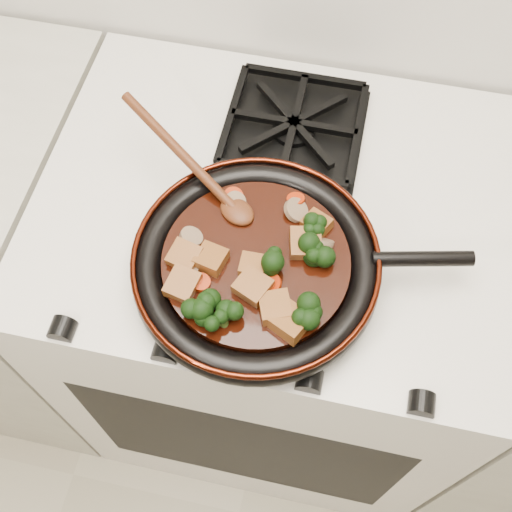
# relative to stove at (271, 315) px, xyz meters

# --- Properties ---
(stove) EXTENTS (0.76, 0.60, 0.90)m
(stove) POSITION_rel_stove_xyz_m (0.00, 0.00, 0.00)
(stove) COLOR silver
(stove) RESTS_ON ground
(burner_grate_front) EXTENTS (0.23, 0.23, 0.03)m
(burner_grate_front) POSITION_rel_stove_xyz_m (0.00, -0.14, 0.46)
(burner_grate_front) COLOR black
(burner_grate_front) RESTS_ON stove
(burner_grate_back) EXTENTS (0.23, 0.23, 0.03)m
(burner_grate_back) POSITION_rel_stove_xyz_m (0.00, 0.14, 0.46)
(burner_grate_back) COLOR black
(burner_grate_back) RESTS_ON stove
(skillet) EXTENTS (0.47, 0.35, 0.05)m
(skillet) POSITION_rel_stove_xyz_m (-0.00, -0.14, 0.49)
(skillet) COLOR black
(skillet) RESTS_ON burner_grate_front
(braising_sauce) EXTENTS (0.26, 0.26, 0.02)m
(braising_sauce) POSITION_rel_stove_xyz_m (-0.00, -0.14, 0.50)
(braising_sauce) COLOR black
(braising_sauce) RESTS_ON skillet
(tofu_cube_0) EXTENTS (0.05, 0.05, 0.03)m
(tofu_cube_0) POSITION_rel_stove_xyz_m (-0.06, -0.16, 0.52)
(tofu_cube_0) COLOR brown
(tofu_cube_0) RESTS_ON braising_sauce
(tofu_cube_1) EXTENTS (0.06, 0.06, 0.03)m
(tofu_cube_1) POSITION_rel_stove_xyz_m (0.00, -0.19, 0.52)
(tofu_cube_1) COLOR brown
(tofu_cube_1) RESTS_ON braising_sauce
(tofu_cube_2) EXTENTS (0.06, 0.06, 0.03)m
(tofu_cube_2) POSITION_rel_stove_xyz_m (0.06, -0.23, 0.52)
(tofu_cube_2) COLOR brown
(tofu_cube_2) RESTS_ON braising_sauce
(tofu_cube_3) EXTENTS (0.05, 0.05, 0.03)m
(tofu_cube_3) POSITION_rel_stove_xyz_m (-0.09, -0.21, 0.52)
(tofu_cube_3) COLOR brown
(tofu_cube_3) RESTS_ON braising_sauce
(tofu_cube_4) EXTENTS (0.05, 0.05, 0.03)m
(tofu_cube_4) POSITION_rel_stove_xyz_m (0.04, -0.21, 0.52)
(tofu_cube_4) COLOR brown
(tofu_cube_4) RESTS_ON braising_sauce
(tofu_cube_5) EXTENTS (0.05, 0.05, 0.03)m
(tofu_cube_5) POSITION_rel_stove_xyz_m (-0.10, -0.16, 0.52)
(tofu_cube_5) COLOR brown
(tofu_cube_5) RESTS_ON braising_sauce
(tofu_cube_6) EXTENTS (0.05, 0.05, 0.03)m
(tofu_cube_6) POSITION_rel_stove_xyz_m (0.06, -0.11, 0.52)
(tofu_cube_6) COLOR brown
(tofu_cube_6) RESTS_ON braising_sauce
(tofu_cube_7) EXTENTS (0.03, 0.03, 0.02)m
(tofu_cube_7) POSITION_rel_stove_xyz_m (-0.00, -0.16, 0.52)
(tofu_cube_7) COLOR brown
(tofu_cube_7) RESTS_ON braising_sauce
(tofu_cube_8) EXTENTS (0.05, 0.05, 0.02)m
(tofu_cube_8) POSITION_rel_stove_xyz_m (0.07, -0.07, 0.52)
(tofu_cube_8) COLOR brown
(tofu_cube_8) RESTS_ON braising_sauce
(broccoli_floret_0) EXTENTS (0.08, 0.09, 0.06)m
(broccoli_floret_0) POSITION_rel_stove_xyz_m (-0.02, -0.25, 0.52)
(broccoli_floret_0) COLOR black
(broccoli_floret_0) RESTS_ON braising_sauce
(broccoli_floret_1) EXTENTS (0.08, 0.09, 0.07)m
(broccoli_floret_1) POSITION_rel_stove_xyz_m (0.08, -0.12, 0.52)
(broccoli_floret_1) COLOR black
(broccoli_floret_1) RESTS_ON braising_sauce
(broccoli_floret_2) EXTENTS (0.06, 0.06, 0.06)m
(broccoli_floret_2) POSITION_rel_stove_xyz_m (0.07, -0.09, 0.52)
(broccoli_floret_2) COLOR black
(broccoli_floret_2) RESTS_ON braising_sauce
(broccoli_floret_3) EXTENTS (0.09, 0.09, 0.07)m
(broccoli_floret_3) POSITION_rel_stove_xyz_m (-0.05, -0.23, 0.52)
(broccoli_floret_3) COLOR black
(broccoli_floret_3) RESTS_ON braising_sauce
(broccoli_floret_4) EXTENTS (0.09, 0.09, 0.07)m
(broccoli_floret_4) POSITION_rel_stove_xyz_m (0.08, -0.21, 0.52)
(broccoli_floret_4) COLOR black
(broccoli_floret_4) RESTS_ON braising_sauce
(broccoli_floret_5) EXTENTS (0.08, 0.09, 0.06)m
(broccoli_floret_5) POSITION_rel_stove_xyz_m (0.01, -0.15, 0.52)
(broccoli_floret_5) COLOR black
(broccoli_floret_5) RESTS_ON braising_sauce
(carrot_coin_0) EXTENTS (0.03, 0.03, 0.01)m
(carrot_coin_0) POSITION_rel_stove_xyz_m (-0.07, -0.20, 0.51)
(carrot_coin_0) COLOR #A62304
(carrot_coin_0) RESTS_ON braising_sauce
(carrot_coin_1) EXTENTS (0.03, 0.03, 0.02)m
(carrot_coin_1) POSITION_rel_stove_xyz_m (0.03, -0.04, 0.51)
(carrot_coin_1) COLOR #A62304
(carrot_coin_1) RESTS_ON braising_sauce
(carrot_coin_2) EXTENTS (0.03, 0.03, 0.01)m
(carrot_coin_2) POSITION_rel_stove_xyz_m (-0.06, -0.05, 0.51)
(carrot_coin_2) COLOR #A62304
(carrot_coin_2) RESTS_ON braising_sauce
(carrot_coin_3) EXTENTS (0.03, 0.03, 0.02)m
(carrot_coin_3) POSITION_rel_stove_xyz_m (0.02, -0.18, 0.51)
(carrot_coin_3) COLOR #A62304
(carrot_coin_3) RESTS_ON braising_sauce
(mushroom_slice_0) EXTENTS (0.03, 0.03, 0.03)m
(mushroom_slice_0) POSITION_rel_stove_xyz_m (0.08, -0.10, 0.52)
(mushroom_slice_0) COLOR #7F6449
(mushroom_slice_0) RESTS_ON braising_sauce
(mushroom_slice_1) EXTENTS (0.04, 0.04, 0.02)m
(mushroom_slice_1) POSITION_rel_stove_xyz_m (-0.10, -0.13, 0.52)
(mushroom_slice_1) COLOR #7F6449
(mushroom_slice_1) RESTS_ON braising_sauce
(mushroom_slice_2) EXTENTS (0.04, 0.04, 0.02)m
(mushroom_slice_2) POSITION_rel_stove_xyz_m (-0.09, -0.18, 0.52)
(mushroom_slice_2) COLOR #7F6449
(mushroom_slice_2) RESTS_ON braising_sauce
(mushroom_slice_3) EXTENTS (0.04, 0.04, 0.03)m
(mushroom_slice_3) POSITION_rel_stove_xyz_m (0.04, -0.06, 0.52)
(mushroom_slice_3) COLOR #7F6449
(mushroom_slice_3) RESTS_ON braising_sauce
(mushroom_slice_4) EXTENTS (0.04, 0.04, 0.02)m
(mushroom_slice_4) POSITION_rel_stove_xyz_m (-0.05, -0.06, 0.52)
(mushroom_slice_4) COLOR #7F6449
(mushroom_slice_4) RESTS_ON braising_sauce
(wooden_spoon) EXTENTS (0.14, 0.11, 0.24)m
(wooden_spoon) POSITION_rel_stove_xyz_m (-0.10, -0.04, 0.53)
(wooden_spoon) COLOR #4F2511
(wooden_spoon) RESTS_ON braising_sauce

